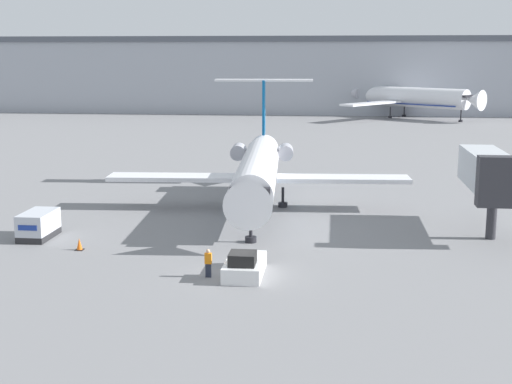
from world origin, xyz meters
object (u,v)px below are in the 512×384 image
pushback_tug (244,266)px  traffic_cone_left (79,244)px  airplane_main (258,170)px  worker_near_tug (208,263)px  airplane_parked_far_left (402,97)px  luggage_cart (38,225)px  jet_bridge (489,173)px

pushback_tug → traffic_cone_left: size_ratio=5.56×
pushback_tug → traffic_cone_left: pushback_tug is taller
airplane_main → worker_near_tug: size_ratio=16.81×
airplane_parked_far_left → luggage_cart: bearing=-108.5°
pushback_tug → traffic_cone_left: (-11.59, 4.22, -0.20)m
pushback_tug → luggage_cart: 17.02m
worker_near_tug → jet_bridge: jet_bridge is taller
worker_near_tug → airplane_parked_far_left: (20.59, 109.25, 3.38)m
worker_near_tug → luggage_cart: bearing=150.9°
airplane_main → worker_near_tug: (-0.85, -18.72, -2.47)m
luggage_cart → airplane_parked_far_left: bearing=71.5°
worker_near_tug → pushback_tug: bearing=15.7°
luggage_cart → traffic_cone_left: (3.96, -2.72, -0.57)m
worker_near_tug → airplane_parked_far_left: size_ratio=0.05×
airplane_parked_far_left → airplane_main: bearing=-102.3°
luggage_cart → worker_near_tug: luggage_cart is taller
luggage_cart → worker_near_tug: bearing=-29.1°
worker_near_tug → airplane_main: bearing=87.4°
traffic_cone_left → jet_bridge: size_ratio=0.08×
luggage_cart → worker_near_tug: size_ratio=2.16×
luggage_cart → jet_bridge: 32.29m
airplane_main → luggage_cart: (-14.35, -11.21, -2.39)m
airplane_parked_far_left → traffic_cone_left: bearing=-106.1°
airplane_parked_far_left → jet_bridge: airplane_parked_far_left is taller
airplane_parked_far_left → worker_near_tug: bearing=-100.7°
luggage_cart → airplane_parked_far_left: 107.35m
pushback_tug → luggage_cart: luggage_cart is taller
airplane_main → airplane_parked_far_left: size_ratio=0.92×
traffic_cone_left → airplane_parked_far_left: bearing=73.9°
airplane_main → traffic_cone_left: 17.62m
worker_near_tug → jet_bridge: bearing=34.7°
airplane_main → jet_bridge: 18.43m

